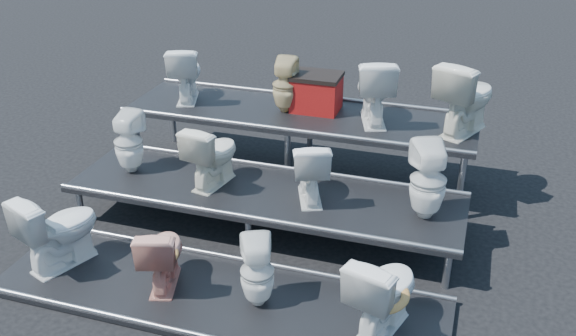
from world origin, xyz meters
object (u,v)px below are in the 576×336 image
(toilet_5, at_px, (212,154))
(toilet_11, at_px, (466,97))
(toilet_6, at_px, (310,169))
(toilet_9, at_px, (285,85))
(toilet_2, at_px, (257,272))
(toilet_10, at_px, (374,90))
(toilet_1, at_px, (162,254))
(toilet_0, at_px, (59,228))
(toilet_7, at_px, (428,181))
(toilet_3, at_px, (384,291))
(red_crate, at_px, (316,94))
(toilet_8, at_px, (185,73))
(toilet_4, at_px, (129,142))

(toilet_5, xyz_separation_m, toilet_11, (2.48, 1.30, 0.47))
(toilet_6, height_order, toilet_9, toilet_9)
(toilet_2, relative_size, toilet_10, 0.86)
(toilet_1, relative_size, toilet_11, 0.79)
(toilet_0, height_order, toilet_9, toilet_9)
(toilet_7, distance_m, toilet_10, 1.58)
(toilet_1, bearing_deg, toilet_3, 163.71)
(toilet_0, distance_m, toilet_3, 3.14)
(toilet_6, bearing_deg, toilet_3, 106.82)
(toilet_2, height_order, toilet_9, toilet_9)
(toilet_0, bearing_deg, toilet_6, -127.28)
(toilet_1, distance_m, toilet_3, 2.04)
(red_crate, bearing_deg, toilet_9, -156.80)
(toilet_3, xyz_separation_m, red_crate, (-1.35, 2.75, 0.62))
(toilet_1, distance_m, toilet_11, 3.67)
(toilet_9, bearing_deg, toilet_10, 176.42)
(toilet_5, bearing_deg, toilet_6, -169.62)
(toilet_3, bearing_deg, toilet_7, -80.47)
(toilet_2, height_order, toilet_10, toilet_10)
(toilet_10, distance_m, toilet_11, 1.02)
(toilet_3, bearing_deg, toilet_8, -23.78)
(toilet_6, height_order, toilet_10, toilet_10)
(toilet_6, xyz_separation_m, toilet_10, (0.39, 1.30, 0.45))
(toilet_5, bearing_deg, toilet_10, -128.01)
(toilet_0, distance_m, toilet_9, 3.06)
(toilet_10, bearing_deg, toilet_3, 86.36)
(toilet_5, bearing_deg, toilet_7, -169.62)
(toilet_11, bearing_deg, toilet_8, 24.19)
(toilet_7, height_order, red_crate, red_crate)
(toilet_6, relative_size, toilet_11, 0.81)
(toilet_3, bearing_deg, red_crate, -46.76)
(toilet_8, bearing_deg, toilet_5, 106.51)
(toilet_0, bearing_deg, toilet_1, -158.74)
(toilet_4, distance_m, toilet_5, 1.01)
(toilet_1, height_order, toilet_11, toilet_11)
(toilet_3, distance_m, toilet_8, 4.04)
(toilet_4, distance_m, toilet_8, 1.36)
(toilet_8, xyz_separation_m, toilet_11, (3.40, 0.00, 0.07))
(toilet_3, xyz_separation_m, toilet_11, (0.39, 2.60, 0.83))
(toilet_0, relative_size, red_crate, 1.42)
(toilet_5, xyz_separation_m, toilet_8, (-0.91, 1.30, 0.40))
(toilet_0, distance_m, toilet_4, 1.35)
(toilet_2, bearing_deg, toilet_6, -118.24)
(toilet_11, bearing_deg, toilet_5, 51.82)
(toilet_5, bearing_deg, toilet_3, 158.49)
(toilet_1, height_order, red_crate, red_crate)
(toilet_2, distance_m, toilet_4, 2.41)
(toilet_2, xyz_separation_m, toilet_10, (0.49, 2.60, 0.85))
(toilet_1, bearing_deg, toilet_7, -165.90)
(toilet_4, height_order, red_crate, red_crate)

